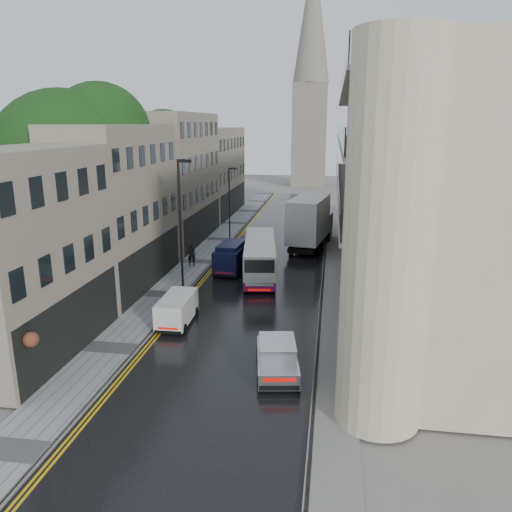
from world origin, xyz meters
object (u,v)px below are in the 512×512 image
(pedestrian, at_px, (191,255))
(tree_near, at_px, (68,189))
(navy_van, at_px, (215,261))
(white_van, at_px, (157,318))
(lamp_post_near, at_px, (181,229))
(lamp_post_far, at_px, (229,205))
(silver_hatchback, at_px, (260,372))
(white_lorry, at_px, (291,226))
(cream_bus, at_px, (245,267))
(tree_far, at_px, (144,179))

(pedestrian, bearing_deg, tree_near, 31.29)
(navy_van, bearing_deg, white_van, -90.44)
(navy_van, bearing_deg, lamp_post_near, -101.82)
(tree_near, relative_size, lamp_post_far, 1.99)
(tree_near, bearing_deg, silver_hatchback, -38.70)
(white_lorry, bearing_deg, cream_bus, -94.32)
(cream_bus, height_order, silver_hatchback, cream_bus)
(tree_near, bearing_deg, cream_bus, 10.63)
(tree_far, relative_size, lamp_post_far, 1.78)
(white_van, xyz_separation_m, lamp_post_near, (-0.44, 6.26, 3.68))
(tree_near, relative_size, tree_far, 1.11)
(tree_near, bearing_deg, white_lorry, 40.97)
(tree_far, xyz_separation_m, cream_bus, (11.31, -10.82, -4.88))
(silver_hatchback, height_order, lamp_post_near, lamp_post_near)
(lamp_post_near, bearing_deg, cream_bus, 51.52)
(lamp_post_near, height_order, lamp_post_far, lamp_post_near)
(cream_bus, distance_m, lamp_post_near, 5.58)
(tree_near, bearing_deg, navy_van, 24.03)
(cream_bus, bearing_deg, navy_van, 136.69)
(tree_far, xyz_separation_m, white_van, (7.94, -19.62, -5.37))
(white_van, bearing_deg, cream_bus, 67.79)
(tree_near, height_order, lamp_post_far, tree_near)
(white_lorry, relative_size, pedestrian, 4.84)
(white_van, bearing_deg, tree_near, 140.02)
(tree_far, relative_size, silver_hatchback, 3.02)
(navy_van, bearing_deg, tree_far, 137.89)
(navy_van, xyz_separation_m, lamp_post_near, (-1.22, -4.37, 3.33))
(tree_near, height_order, silver_hatchback, tree_near)
(lamp_post_near, xyz_separation_m, lamp_post_far, (0.00, 15.67, -0.93))
(cream_bus, bearing_deg, lamp_post_near, -154.41)
(tree_near, distance_m, white_lorry, 19.13)
(tree_far, height_order, white_van, tree_far)
(cream_bus, distance_m, white_van, 9.43)
(pedestrian, height_order, lamp_post_far, lamp_post_far)
(cream_bus, bearing_deg, pedestrian, 134.30)
(white_lorry, height_order, white_van, white_lorry)
(silver_hatchback, height_order, lamp_post_far, lamp_post_far)
(silver_hatchback, distance_m, navy_van, 16.76)
(pedestrian, distance_m, lamp_post_near, 7.41)
(white_lorry, distance_m, pedestrian, 9.73)
(tree_near, distance_m, navy_van, 11.42)
(tree_near, height_order, white_van, tree_near)
(white_van, relative_size, pedestrian, 1.99)
(cream_bus, relative_size, silver_hatchback, 2.36)
(white_van, xyz_separation_m, lamp_post_far, (-0.44, 21.93, 2.75))
(pedestrian, bearing_deg, lamp_post_far, -108.86)
(tree_far, bearing_deg, pedestrian, -47.79)
(tree_far, height_order, navy_van, tree_far)
(white_lorry, bearing_deg, silver_hatchback, -79.20)
(cream_bus, height_order, white_van, cream_bus)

